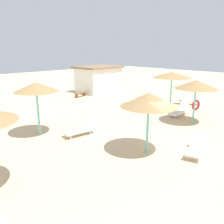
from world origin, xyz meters
TOP-DOWN VIEW (x-y plane):
  - ground_plane at (0.00, 0.00)m, footprint 80.00×80.00m
  - parasol_0 at (7.25, 3.72)m, footprint 3.05×3.05m
  - parasol_1 at (-3.13, 5.54)m, footprint 2.33×2.33m
  - parasol_2 at (-0.75, -0.04)m, footprint 2.53×2.53m
  - parasol_3 at (4.99, 0.61)m, footprint 2.65×2.65m
  - lounger_0 at (9.50, 3.40)m, footprint 1.54×1.96m
  - lounger_1 at (-1.54, 3.90)m, footprint 1.96×0.87m
  - lounger_2 at (0.70, -1.75)m, footprint 1.95×1.10m
  - lounger_3 at (5.80, 2.08)m, footprint 1.87×0.70m
  - bench_1 at (4.95, 12.44)m, footprint 1.54×0.61m
  - beach_cabana at (8.05, 13.31)m, footprint 4.57×3.58m

SIDE VIEW (x-z plane):
  - ground_plane at x=0.00m, z-range 0.00..0.00m
  - lounger_0 at x=9.50m, z-range -0.01..0.63m
  - lounger_1 at x=-1.54m, z-range -0.04..0.67m
  - lounger_3 at x=5.80m, z-range -0.07..0.72m
  - lounger_2 at x=0.70m, z-range -0.08..0.73m
  - bench_1 at x=4.95m, z-range 0.10..0.59m
  - beach_cabana at x=8.05m, z-range 0.02..2.83m
  - parasol_3 at x=4.99m, z-range 1.07..3.84m
  - parasol_2 at x=-0.75m, z-range 1.08..3.87m
  - parasol_1 at x=-3.13m, z-range 1.20..4.13m
  - parasol_0 at x=7.25m, z-range 1.21..4.12m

